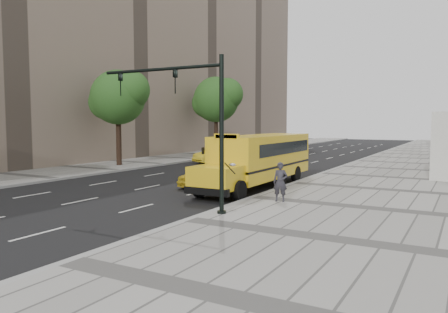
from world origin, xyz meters
The scene contains 13 objects.
ground centered at (0.00, 0.00, 0.00)m, with size 140.00×140.00×0.00m, color black.
sidewalk_museum centered at (12.00, 0.00, 0.07)m, with size 12.00×140.00×0.15m, color gray.
sidewalk_far centered at (-11.00, 0.00, 0.07)m, with size 6.00×140.00×0.15m, color gray.
curb_museum centered at (6.00, 0.00, 0.07)m, with size 0.30×140.00×0.15m, color gray.
curb_far centered at (-8.00, 0.00, 0.07)m, with size 0.30×140.00×0.15m, color gray.
building_far centered at (-19.00, 10.00, 16.00)m, with size 10.00×80.00×32.00m, color #816E5E.
tree_b centered at (-10.41, 2.84, 5.83)m, with size 5.10×4.53×8.06m.
tree_c centered at (-10.40, 18.87, 6.34)m, with size 5.86×5.21×8.90m.
school_bus centered at (4.50, -1.36, 1.76)m, with size 2.96×11.56×3.19m.
taxi_near centered at (1.93, -2.98, 0.71)m, with size 1.67×4.15×1.41m, color gold.
taxi_far centered at (-5.07, 9.78, 0.74)m, with size 1.57×4.50×1.48m, color gold.
pedestrian centered at (7.65, -6.11, 1.05)m, with size 0.66×0.43×1.80m, color #2C2B32.
traffic_signal centered at (5.19, -9.67, 4.09)m, with size 6.18×0.36×6.40m.
Camera 1 is at (15.13, -24.55, 3.81)m, focal length 35.00 mm.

